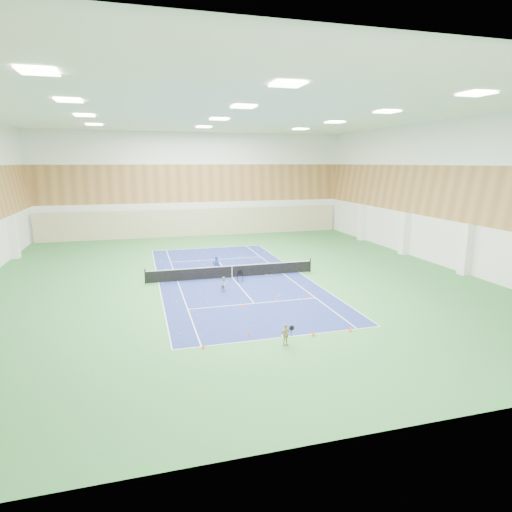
{
  "coord_description": "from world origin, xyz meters",
  "views": [
    {
      "loc": [
        -6.69,
        -30.8,
        8.57
      ],
      "look_at": [
        1.36,
        -1.91,
        2.0
      ],
      "focal_mm": 30.0,
      "sensor_mm": 36.0,
      "label": 1
    }
  ],
  "objects_px": {
    "tennis_net": "(232,270)",
    "child_apron": "(285,335)",
    "child_court": "(224,284)",
    "coach": "(216,266)",
    "ball_cart": "(240,276)"
  },
  "relations": [
    {
      "from": "child_court",
      "to": "child_apron",
      "type": "height_order",
      "value": "child_apron"
    },
    {
      "from": "tennis_net",
      "to": "child_court",
      "type": "xyz_separation_m",
      "value": [
        -1.32,
        -3.47,
        -0.02
      ]
    },
    {
      "from": "tennis_net",
      "to": "child_apron",
      "type": "relative_size",
      "value": 12.0
    },
    {
      "from": "tennis_net",
      "to": "coach",
      "type": "bearing_deg",
      "value": 151.47
    },
    {
      "from": "tennis_net",
      "to": "ball_cart",
      "type": "bearing_deg",
      "value": -73.48
    },
    {
      "from": "ball_cart",
      "to": "tennis_net",
      "type": "bearing_deg",
      "value": 117.51
    },
    {
      "from": "coach",
      "to": "child_apron",
      "type": "height_order",
      "value": "coach"
    },
    {
      "from": "child_apron",
      "to": "ball_cart",
      "type": "xyz_separation_m",
      "value": [
        0.56,
        11.61,
        -0.13
      ]
    },
    {
      "from": "coach",
      "to": "child_apron",
      "type": "bearing_deg",
      "value": 75.51
    },
    {
      "from": "tennis_net",
      "to": "child_court",
      "type": "distance_m",
      "value": 3.71
    },
    {
      "from": "coach",
      "to": "tennis_net",
      "type": "bearing_deg",
      "value": 133.15
    },
    {
      "from": "tennis_net",
      "to": "child_apron",
      "type": "distance_m",
      "value": 12.78
    },
    {
      "from": "child_court",
      "to": "child_apron",
      "type": "relative_size",
      "value": 0.99
    },
    {
      "from": "tennis_net",
      "to": "child_apron",
      "type": "bearing_deg",
      "value": -90.93
    },
    {
      "from": "coach",
      "to": "child_court",
      "type": "xyz_separation_m",
      "value": [
        -0.21,
        -4.07,
        -0.28
      ]
    }
  ]
}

